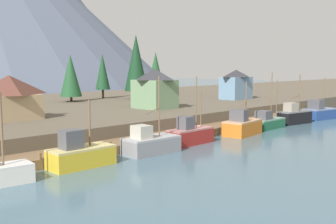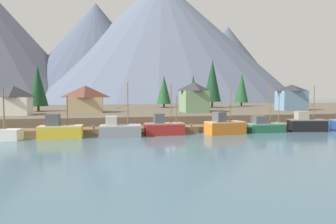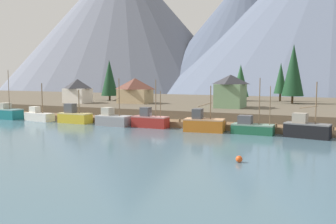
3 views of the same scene
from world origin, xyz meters
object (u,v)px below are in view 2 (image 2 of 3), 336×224
house_blue (291,97)px  house_white (14,100)px  fishing_boat_grey (120,130)px  conifer_mid_left (193,88)px  conifer_near_right (38,86)px  fishing_boat_green (264,126)px  house_tan (86,99)px  house_green (194,97)px  conifer_near_left (212,81)px  conifer_back_left (242,88)px  fishing_boat_red (164,128)px  conifer_mid_right (164,90)px  fishing_boat_black (306,124)px  fishing_boat_orange (224,126)px  fishing_boat_yellow (60,130)px

house_blue → house_white: bearing=-177.0°
fishing_boat_grey → conifer_mid_left: conifer_mid_left is taller
conifer_near_right → fishing_boat_green: bearing=-31.4°
house_blue → house_tan: bearing=178.4°
house_green → conifer_near_left: bearing=58.0°
house_tan → conifer_back_left: conifer_back_left is taller
fishing_boat_red → conifer_mid_right: conifer_mid_right is taller
fishing_boat_black → house_tan: (-39.01, 19.77, 4.17)m
fishing_boat_red → fishing_boat_green: 17.52m
fishing_boat_orange → fishing_boat_green: bearing=-2.4°
house_blue → conifer_mid_left: conifer_mid_left is taller
fishing_boat_red → fishing_boat_orange: bearing=-4.1°
fishing_boat_orange → conifer_back_left: bearing=54.1°
fishing_boat_grey → fishing_boat_green: size_ratio=0.98×
fishing_boat_grey → conifer_mid_left: size_ratio=0.88×
fishing_boat_orange → conifer_near_left: 36.22m
house_tan → fishing_boat_red: bearing=-54.8°
fishing_boat_grey → house_blue: house_blue is taller
conifer_near_left → conifer_back_left: 14.13m
fishing_boat_black → conifer_back_left: size_ratio=0.77×
house_green → conifer_back_left: (22.47, 23.23, 2.43)m
fishing_boat_orange → house_green: house_green is taller
fishing_boat_red → house_white: 30.48m
conifer_near_right → house_white: bearing=-99.7°
house_tan → fishing_boat_yellow: bearing=-96.6°
conifer_near_right → conifer_back_left: (56.81, 14.20, -0.02)m
fishing_boat_red → conifer_back_left: 51.66m
fishing_boat_black → fishing_boat_green: bearing=-173.2°
conifer_back_left → fishing_boat_red: bearing=-129.1°
conifer_back_left → fishing_boat_black: bearing=-99.7°
house_white → house_tan: bearing=19.9°
fishing_boat_red → house_blue: 39.49m
house_tan → conifer_back_left: 50.27m
fishing_boat_red → conifer_mid_left: size_ratio=0.86×
fishing_boat_yellow → house_blue: house_blue is taller
conifer_mid_left → house_white: bearing=-149.6°
fishing_boat_red → conifer_near_right: (-24.55, 25.52, 7.12)m
house_tan → conifer_near_right: size_ratio=0.73×
house_white → conifer_near_left: conifer_near_left is taller
conifer_near_right → conifer_mid_left: 43.37m
house_blue → conifer_near_right: (-59.45, 7.61, 2.65)m
fishing_boat_orange → conifer_back_left: 46.73m
fishing_boat_grey → fishing_boat_green: bearing=3.8°
conifer_mid_left → fishing_boat_green: bearing=-88.4°
fishing_boat_grey → conifer_near_left: bearing=53.9°
house_blue → conifer_mid_right: bearing=145.3°
conifer_mid_right → conifer_back_left: 25.45m
fishing_boat_grey → house_tan: size_ratio=1.11×
fishing_boat_yellow → fishing_boat_green: 33.36m
conifer_mid_left → conifer_mid_right: bearing=-165.5°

